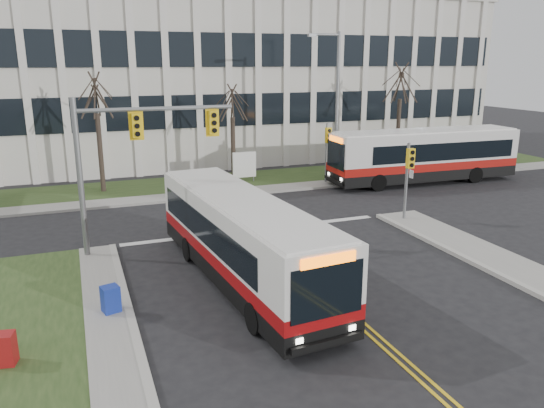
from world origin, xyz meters
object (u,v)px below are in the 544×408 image
Objects in this scene: newspaper_box_blue at (111,301)px; streetlight at (335,99)px; bus_cross at (424,157)px; newspaper_box_red at (5,351)px; directory_sign at (244,165)px; bus_main at (242,241)px.

streetlight is at bearing 28.82° from newspaper_box_blue.
bus_cross reaches higher than newspaper_box_red.
bus_main is at bearing -108.07° from directory_sign.
directory_sign is 0.16× the size of bus_cross.
directory_sign is 18.30m from newspaper_box_blue.
newspaper_box_red is (-22.70, -14.09, -1.15)m from bus_cross.
streetlight reaches higher than bus_main.
bus_cross is (15.49, 11.01, 0.15)m from bus_main.
directory_sign is 21.45m from newspaper_box_red.
streetlight is 0.83× the size of bus_main.
newspaper_box_red is at bearing -158.50° from newspaper_box_blue.
bus_cross is at bearing 43.35° from newspaper_box_red.
directory_sign is (-5.53, 1.30, -4.02)m from streetlight.
newspaper_box_blue and newspaper_box_red have the same top height.
bus_main reaches higher than newspaper_box_blue.
streetlight is 9.68× the size of newspaper_box_blue.
directory_sign is at bearing 166.77° from streetlight.
streetlight is 24.51m from newspaper_box_red.
bus_cross is at bearing 30.40° from bus_main.
newspaper_box_red is (-12.00, -17.77, -0.70)m from directory_sign.
newspaper_box_blue is 1.00× the size of newspaper_box_red.
directory_sign is 2.11× the size of newspaper_box_red.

